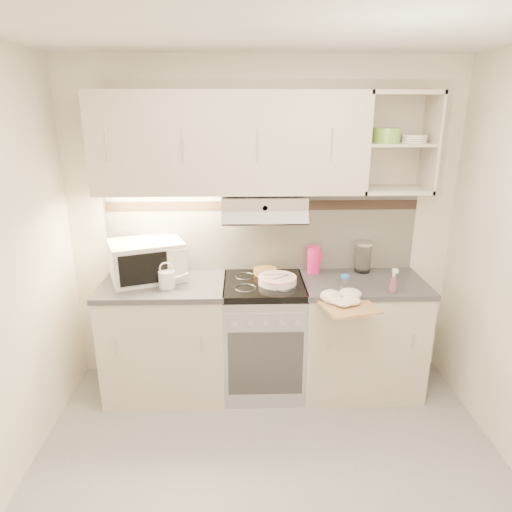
{
  "coord_description": "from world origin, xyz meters",
  "views": [
    {
      "loc": [
        -0.16,
        -2.07,
        2.13
      ],
      "look_at": [
        -0.06,
        0.95,
        1.15
      ],
      "focal_mm": 32.0,
      "sensor_mm": 36.0,
      "label": 1
    }
  ],
  "objects_px": {
    "plate_stack": "(277,280)",
    "glass_jar": "(363,257)",
    "watering_can": "(168,278)",
    "pink_pitcher": "(314,259)",
    "electric_range": "(264,336)",
    "microwave": "(147,260)",
    "spray_bottle": "(393,282)",
    "cutting_board": "(349,307)"
  },
  "relations": [
    {
      "from": "plate_stack",
      "to": "glass_jar",
      "type": "xyz_separation_m",
      "value": [
        0.69,
        0.23,
        0.1
      ]
    },
    {
      "from": "watering_can",
      "to": "glass_jar",
      "type": "xyz_separation_m",
      "value": [
        1.49,
        0.29,
        0.05
      ]
    },
    {
      "from": "pink_pitcher",
      "to": "glass_jar",
      "type": "relative_size",
      "value": 0.87
    },
    {
      "from": "pink_pitcher",
      "to": "electric_range",
      "type": "bearing_deg",
      "value": -149.77
    },
    {
      "from": "electric_range",
      "to": "pink_pitcher",
      "type": "bearing_deg",
      "value": 26.52
    },
    {
      "from": "microwave",
      "to": "watering_can",
      "type": "relative_size",
      "value": 2.75
    },
    {
      "from": "watering_can",
      "to": "spray_bottle",
      "type": "relative_size",
      "value": 1.23
    },
    {
      "from": "electric_range",
      "to": "pink_pitcher",
      "type": "xyz_separation_m",
      "value": [
        0.4,
        0.2,
        0.55
      ]
    },
    {
      "from": "microwave",
      "to": "spray_bottle",
      "type": "bearing_deg",
      "value": -30.79
    },
    {
      "from": "electric_range",
      "to": "plate_stack",
      "type": "distance_m",
      "value": 0.49
    },
    {
      "from": "pink_pitcher",
      "to": "microwave",
      "type": "bearing_deg",
      "value": -171.54
    },
    {
      "from": "spray_bottle",
      "to": "cutting_board",
      "type": "distance_m",
      "value": 0.4
    },
    {
      "from": "spray_bottle",
      "to": "pink_pitcher",
      "type": "bearing_deg",
      "value": 144.83
    },
    {
      "from": "electric_range",
      "to": "watering_can",
      "type": "distance_m",
      "value": 0.87
    },
    {
      "from": "watering_can",
      "to": "cutting_board",
      "type": "relative_size",
      "value": 0.66
    },
    {
      "from": "electric_range",
      "to": "microwave",
      "type": "height_order",
      "value": "microwave"
    },
    {
      "from": "watering_can",
      "to": "spray_bottle",
      "type": "bearing_deg",
      "value": 0.27
    },
    {
      "from": "watering_can",
      "to": "plate_stack",
      "type": "bearing_deg",
      "value": 9.0
    },
    {
      "from": "watering_can",
      "to": "spray_bottle",
      "type": "height_order",
      "value": "watering_can"
    },
    {
      "from": "electric_range",
      "to": "plate_stack",
      "type": "relative_size",
      "value": 3.17
    },
    {
      "from": "pink_pitcher",
      "to": "glass_jar",
      "type": "distance_m",
      "value": 0.39
    },
    {
      "from": "watering_can",
      "to": "glass_jar",
      "type": "bearing_deg",
      "value": 15.98
    },
    {
      "from": "pink_pitcher",
      "to": "cutting_board",
      "type": "distance_m",
      "value": 0.63
    },
    {
      "from": "microwave",
      "to": "glass_jar",
      "type": "bearing_deg",
      "value": -17.11
    },
    {
      "from": "pink_pitcher",
      "to": "spray_bottle",
      "type": "xyz_separation_m",
      "value": [
        0.5,
        -0.42,
        -0.03
      ]
    },
    {
      "from": "pink_pitcher",
      "to": "watering_can",
      "type": "bearing_deg",
      "value": -161.53
    },
    {
      "from": "spray_bottle",
      "to": "cutting_board",
      "type": "bearing_deg",
      "value": -148.05
    },
    {
      "from": "microwave",
      "to": "glass_jar",
      "type": "distance_m",
      "value": 1.67
    },
    {
      "from": "electric_range",
      "to": "cutting_board",
      "type": "distance_m",
      "value": 0.8
    },
    {
      "from": "watering_can",
      "to": "plate_stack",
      "type": "height_order",
      "value": "watering_can"
    },
    {
      "from": "plate_stack",
      "to": "cutting_board",
      "type": "xyz_separation_m",
      "value": [
        0.45,
        -0.36,
        -0.06
      ]
    },
    {
      "from": "glass_jar",
      "to": "spray_bottle",
      "type": "bearing_deg",
      "value": -75.45
    },
    {
      "from": "glass_jar",
      "to": "spray_bottle",
      "type": "height_order",
      "value": "glass_jar"
    },
    {
      "from": "microwave",
      "to": "pink_pitcher",
      "type": "bearing_deg",
      "value": -16.01
    },
    {
      "from": "plate_stack",
      "to": "pink_pitcher",
      "type": "distance_m",
      "value": 0.39
    },
    {
      "from": "electric_range",
      "to": "watering_can",
      "type": "height_order",
      "value": "watering_can"
    },
    {
      "from": "plate_stack",
      "to": "spray_bottle",
      "type": "height_order",
      "value": "spray_bottle"
    },
    {
      "from": "watering_can",
      "to": "pink_pitcher",
      "type": "relative_size",
      "value": 1.08
    },
    {
      "from": "plate_stack",
      "to": "spray_bottle",
      "type": "bearing_deg",
      "value": -13.17
    },
    {
      "from": "watering_can",
      "to": "pink_pitcher",
      "type": "height_order",
      "value": "pink_pitcher"
    },
    {
      "from": "glass_jar",
      "to": "plate_stack",
      "type": "bearing_deg",
      "value": -161.36
    },
    {
      "from": "electric_range",
      "to": "glass_jar",
      "type": "relative_size",
      "value": 3.7
    }
  ]
}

